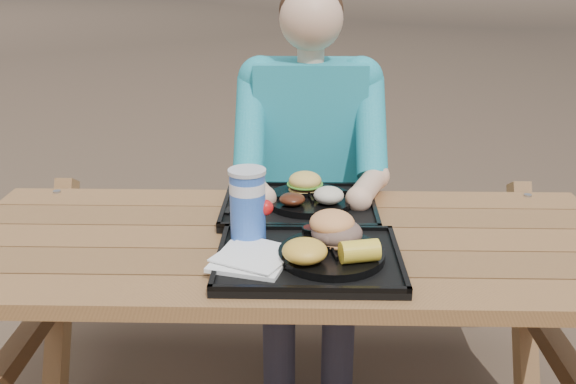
{
  "coord_description": "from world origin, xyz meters",
  "views": [
    {
      "loc": [
        0.04,
        -1.58,
        1.46
      ],
      "look_at": [
        0.0,
        0.0,
        0.88
      ],
      "focal_mm": 40.0,
      "sensor_mm": 36.0,
      "label": 1
    }
  ],
  "objects": [
    {
      "name": "picnic_table",
      "position": [
        0.0,
        0.0,
        0.38
      ],
      "size": [
        1.8,
        1.49,
        0.75
      ],
      "primitive_type": null,
      "color": "#999999",
      "rests_on": "ground"
    },
    {
      "name": "tray_near",
      "position": [
        0.05,
        -0.16,
        0.76
      ],
      "size": [
        0.45,
        0.35,
        0.02
      ],
      "primitive_type": "cube",
      "color": "black",
      "rests_on": "picnic_table"
    },
    {
      "name": "tray_far",
      "position": [
        0.03,
        0.19,
        0.76
      ],
      "size": [
        0.45,
        0.35,
        0.02
      ],
      "primitive_type": "cube",
      "color": "black",
      "rests_on": "picnic_table"
    },
    {
      "name": "plate_near",
      "position": [
        0.11,
        -0.17,
        0.78
      ],
      "size": [
        0.26,
        0.26,
        0.02
      ],
      "primitive_type": "cylinder",
      "color": "black",
      "rests_on": "tray_near"
    },
    {
      "name": "plate_far",
      "position": [
        0.06,
        0.2,
        0.78
      ],
      "size": [
        0.26,
        0.26,
        0.02
      ],
      "primitive_type": "cylinder",
      "color": "black",
      "rests_on": "tray_far"
    },
    {
      "name": "napkin_stack",
      "position": [
        -0.08,
        -0.19,
        0.78
      ],
      "size": [
        0.21,
        0.21,
        0.02
      ],
      "primitive_type": "cube",
      "rotation": [
        0.0,
        0.0,
        -0.26
      ],
      "color": "white",
      "rests_on": "tray_near"
    },
    {
      "name": "soda_cup",
      "position": [
        -0.1,
        -0.07,
        0.86
      ],
      "size": [
        0.09,
        0.09,
        0.18
      ],
      "primitive_type": "cylinder",
      "color": "#1848B4",
      "rests_on": "tray_near"
    },
    {
      "name": "condiment_bbq",
      "position": [
        0.06,
        -0.05,
        0.79
      ],
      "size": [
        0.05,
        0.05,
        0.03
      ],
      "primitive_type": "cylinder",
      "color": "#310705",
      "rests_on": "tray_near"
    },
    {
      "name": "condiment_mustard",
      "position": [
        0.11,
        -0.03,
        0.78
      ],
      "size": [
        0.04,
        0.04,
        0.03
      ],
      "primitive_type": "cylinder",
      "color": "gold",
      "rests_on": "tray_near"
    },
    {
      "name": "sandwich",
      "position": [
        0.12,
        -0.11,
        0.85
      ],
      "size": [
        0.12,
        0.12,
        0.12
      ],
      "primitive_type": null,
      "color": "#F39955",
      "rests_on": "plate_near"
    },
    {
      "name": "mac_cheese",
      "position": [
        0.04,
        -0.23,
        0.82
      ],
      "size": [
        0.11,
        0.11,
        0.05
      ],
      "primitive_type": "ellipsoid",
      "color": "yellow",
      "rests_on": "plate_near"
    },
    {
      "name": "corn_cob",
      "position": [
        0.17,
        -0.22,
        0.82
      ],
      "size": [
        0.11,
        0.11,
        0.05
      ],
      "primitive_type": null,
      "rotation": [
        0.0,
        0.0,
        0.23
      ],
      "color": "yellow",
      "rests_on": "plate_near"
    },
    {
      "name": "cutlery_far",
      "position": [
        -0.13,
        0.2,
        0.77
      ],
      "size": [
        0.06,
        0.18,
        0.01
      ],
      "primitive_type": "cube",
      "rotation": [
        0.0,
        0.0,
        -0.17
      ],
      "color": "black",
      "rests_on": "tray_far"
    },
    {
      "name": "burger",
      "position": [
        0.05,
        0.26,
        0.84
      ],
      "size": [
        0.1,
        0.1,
        0.09
      ],
      "primitive_type": null,
      "color": "#EBBB53",
      "rests_on": "plate_far"
    },
    {
      "name": "baked_beans",
      "position": [
        0.01,
        0.14,
        0.81
      ],
      "size": [
        0.07,
        0.07,
        0.03
      ],
      "primitive_type": "ellipsoid",
      "color": "#461C0E",
      "rests_on": "plate_far"
    },
    {
      "name": "potato_salad",
      "position": [
        0.11,
        0.16,
        0.81
      ],
      "size": [
        0.09,
        0.09,
        0.05
      ],
      "primitive_type": "ellipsoid",
      "color": "beige",
      "rests_on": "plate_far"
    },
    {
      "name": "diner",
      "position": [
        0.06,
        0.6,
        0.64
      ],
      "size": [
        0.48,
        0.84,
        1.28
      ],
      "primitive_type": null,
      "color": "teal",
      "rests_on": "ground"
    }
  ]
}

